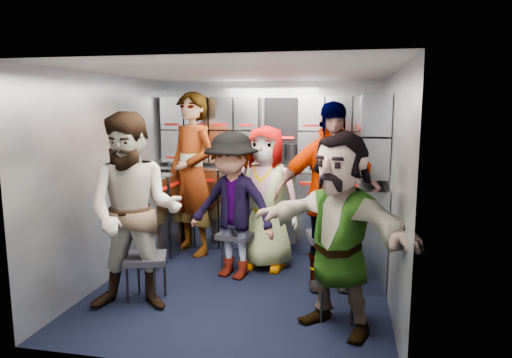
% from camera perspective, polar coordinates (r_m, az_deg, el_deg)
% --- Properties ---
extents(floor, '(3.00, 3.00, 0.00)m').
position_cam_1_polar(floor, '(4.71, -1.65, -13.17)').
color(floor, black).
rests_on(floor, ground).
extents(wall_back, '(2.80, 0.04, 2.10)m').
position_cam_1_polar(wall_back, '(5.88, 1.64, 1.89)').
color(wall_back, gray).
rests_on(wall_back, ground).
extents(wall_left, '(0.04, 3.00, 2.10)m').
position_cam_1_polar(wall_left, '(4.93, -17.75, 0.09)').
color(wall_left, gray).
rests_on(wall_left, ground).
extents(wall_right, '(0.04, 3.00, 2.10)m').
position_cam_1_polar(wall_right, '(4.33, 16.65, -1.06)').
color(wall_right, gray).
rests_on(wall_right, ground).
extents(ceiling, '(2.80, 3.00, 0.02)m').
position_cam_1_polar(ceiling, '(4.38, -1.78, 13.22)').
color(ceiling, silver).
rests_on(ceiling, wall_back).
extents(cart_bank_back, '(2.68, 0.38, 0.99)m').
position_cam_1_polar(cart_bank_back, '(5.77, 1.26, -3.84)').
color(cart_bank_back, '#989EA8').
rests_on(cart_bank_back, ground).
extents(cart_bank_left, '(0.38, 0.76, 0.99)m').
position_cam_1_polar(cart_bank_left, '(5.44, -12.64, -4.87)').
color(cart_bank_left, '#989EA8').
rests_on(cart_bank_left, ground).
extents(counter, '(2.68, 0.42, 0.03)m').
position_cam_1_polar(counter, '(5.68, 1.28, 1.28)').
color(counter, '#AFB1B6').
rests_on(counter, cart_bank_back).
extents(locker_bank_back, '(2.68, 0.28, 0.82)m').
position_cam_1_polar(locker_bank_back, '(5.69, 1.40, 6.10)').
color(locker_bank_back, '#989EA8').
rests_on(locker_bank_back, wall_back).
extents(locker_bank_right, '(0.28, 1.00, 0.82)m').
position_cam_1_polar(locker_bank_right, '(4.96, 14.45, 5.40)').
color(locker_bank_right, '#989EA8').
rests_on(locker_bank_right, wall_right).
extents(right_cabinet, '(0.28, 1.20, 1.00)m').
position_cam_1_polar(right_cabinet, '(5.02, 14.07, -6.02)').
color(right_cabinet, '#989EA8').
rests_on(right_cabinet, ground).
extents(coffee_niche, '(0.46, 0.16, 0.84)m').
position_cam_1_polar(coffee_niche, '(5.72, 3.29, 5.91)').
color(coffee_niche, black).
rests_on(coffee_niche, wall_back).
extents(red_latch_strip, '(2.60, 0.02, 0.03)m').
position_cam_1_polar(red_latch_strip, '(5.50, 0.90, -0.39)').
color(red_latch_strip, '#950A04').
rests_on(red_latch_strip, cart_bank_back).
extents(jump_seat_near_left, '(0.45, 0.44, 0.43)m').
position_cam_1_polar(jump_seat_near_left, '(4.37, -13.63, -9.92)').
color(jump_seat_near_left, black).
rests_on(jump_seat_near_left, ground).
extents(jump_seat_mid_left, '(0.43, 0.41, 0.43)m').
position_cam_1_polar(jump_seat_mid_left, '(5.00, -2.44, -7.25)').
color(jump_seat_mid_left, black).
rests_on(jump_seat_mid_left, ground).
extents(jump_seat_center, '(0.39, 0.37, 0.45)m').
position_cam_1_polar(jump_seat_center, '(5.27, 1.55, -6.16)').
color(jump_seat_center, black).
rests_on(jump_seat_center, ground).
extents(jump_seat_mid_right, '(0.50, 0.49, 0.49)m').
position_cam_1_polar(jump_seat_mid_right, '(4.78, 9.05, -7.42)').
color(jump_seat_mid_right, black).
rests_on(jump_seat_mid_right, ground).
extents(jump_seat_near_right, '(0.37, 0.35, 0.40)m').
position_cam_1_polar(jump_seat_near_right, '(3.98, 10.18, -12.18)').
color(jump_seat_near_right, black).
rests_on(jump_seat_near_right, ground).
extents(attendant_standing, '(0.85, 0.76, 1.96)m').
position_cam_1_polar(attendant_standing, '(5.54, -8.00, 0.61)').
color(attendant_standing, black).
rests_on(attendant_standing, ground).
extents(attendant_arc_a, '(0.96, 0.81, 1.74)m').
position_cam_1_polar(attendant_arc_a, '(4.08, -14.95, -4.14)').
color(attendant_arc_a, black).
rests_on(attendant_arc_a, ground).
extents(attendant_arc_b, '(1.11, 0.83, 1.53)m').
position_cam_1_polar(attendant_arc_b, '(4.73, -3.00, -3.38)').
color(attendant_arc_b, black).
rests_on(attendant_arc_b, ground).
extents(attendant_arc_c, '(0.83, 0.59, 1.58)m').
position_cam_1_polar(attendant_arc_c, '(5.01, 1.21, -2.37)').
color(attendant_arc_c, black).
rests_on(attendant_arc_c, ground).
extents(attendant_arc_d, '(1.14, 0.64, 1.83)m').
position_cam_1_polar(attendant_arc_d, '(4.49, 9.09, -2.17)').
color(attendant_arc_d, black).
rests_on(attendant_arc_d, ground).
extents(attendant_arc_e, '(1.52, 1.19, 1.61)m').
position_cam_1_polar(attendant_arc_e, '(3.66, 10.31, -6.58)').
color(attendant_arc_e, black).
rests_on(attendant_arc_e, ground).
extents(bottle_left, '(0.06, 0.06, 0.28)m').
position_cam_1_polar(bottle_left, '(5.72, -3.85, 2.88)').
color(bottle_left, white).
rests_on(bottle_left, counter).
extents(bottle_mid, '(0.06, 0.06, 0.23)m').
position_cam_1_polar(bottle_mid, '(5.72, -3.69, 2.62)').
color(bottle_mid, white).
rests_on(bottle_mid, counter).
extents(bottle_right, '(0.07, 0.07, 0.26)m').
position_cam_1_polar(bottle_right, '(5.54, 6.35, 2.53)').
color(bottle_right, white).
rests_on(bottle_right, counter).
extents(cup_left, '(0.08, 0.08, 0.10)m').
position_cam_1_polar(cup_left, '(5.85, -7.74, 2.06)').
color(cup_left, beige).
rests_on(cup_left, counter).
extents(cup_right, '(0.08, 0.08, 0.11)m').
position_cam_1_polar(cup_right, '(5.52, 12.61, 1.57)').
color(cup_right, beige).
rests_on(cup_right, counter).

